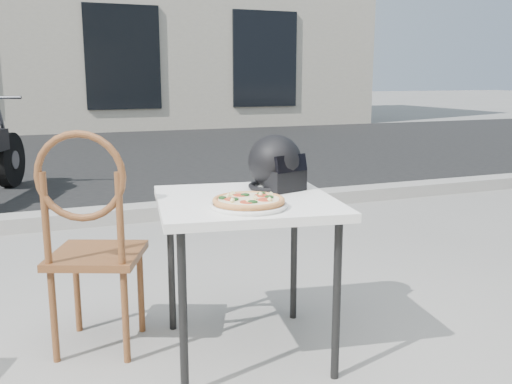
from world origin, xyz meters
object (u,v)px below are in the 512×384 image
object	(u,v)px
cafe_chair_main	(91,232)
pizza	(249,200)
cafe_table_main	(246,213)
helmet	(276,165)
plate	(249,206)

from	to	relation	value
cafe_chair_main	pizza	bearing A→B (deg)	166.94
cafe_table_main	cafe_chair_main	size ratio (longest dim) A/B	0.84
cafe_table_main	helmet	size ratio (longest dim) A/B	2.68
helmet	cafe_chair_main	world-z (taller)	cafe_chair_main
cafe_table_main	pizza	bearing A→B (deg)	-107.30
cafe_chair_main	cafe_table_main	bearing A→B (deg)	-177.80
plate	pizza	xyz separation A→B (m)	(0.00, 0.00, 0.02)
pizza	helmet	size ratio (longest dim) A/B	1.10
pizza	helmet	world-z (taller)	helmet
helmet	cafe_chair_main	bearing A→B (deg)	156.44
helmet	pizza	bearing A→B (deg)	-146.12
plate	helmet	xyz separation A→B (m)	(0.25, 0.31, 0.10)
cafe_table_main	plate	xyz separation A→B (m)	(-0.05, -0.17, 0.07)
pizza	cafe_chair_main	size ratio (longest dim) A/B	0.34
cafe_table_main	plate	distance (m)	0.20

